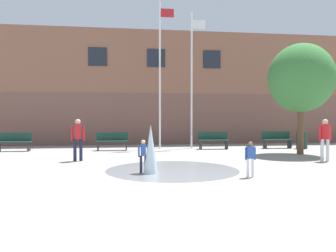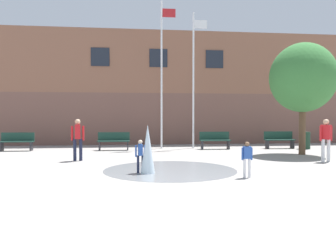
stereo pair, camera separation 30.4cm
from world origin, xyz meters
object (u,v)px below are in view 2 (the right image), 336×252
at_px(teen_by_trashcan, 326,137).
at_px(child_with_pink_shirt, 140,154).
at_px(flagpole_left, 162,70).
at_px(park_bench_under_right_flagpole, 114,141).
at_px(park_bench_near_trashcan, 215,140).
at_px(child_running, 247,157).
at_px(flagpole_right, 194,76).
at_px(trash_can, 305,140).
at_px(adult_watching, 78,136).
at_px(park_bench_far_right, 279,139).
at_px(street_tree_near_building, 303,78).
at_px(park_bench_under_left_flagpole, 17,141).

bearing_deg(teen_by_trashcan, child_with_pink_shirt, 67.65).
bearing_deg(flagpole_left, park_bench_under_right_flagpole, -164.21).
xyz_separation_m(park_bench_under_right_flagpole, park_bench_near_trashcan, (5.24, 0.03, 0.00)).
distance_m(child_running, flagpole_left, 9.65).
xyz_separation_m(flagpole_right, trash_can, (5.73, -1.11, -3.44)).
xyz_separation_m(child_with_pink_shirt, adult_watching, (-2.30, 3.05, 0.35)).
xyz_separation_m(child_with_pink_shirt, teen_by_trashcan, (6.92, 1.74, 0.35)).
bearing_deg(trash_can, park_bench_under_right_flagpole, 177.75).
bearing_deg(park_bench_far_right, teen_by_trashcan, -97.36).
height_order(teen_by_trashcan, flagpole_left, flagpole_left).
bearing_deg(child_running, child_with_pink_shirt, -21.94).
relative_size(adult_watching, trash_can, 1.77).
relative_size(park_bench_far_right, street_tree_near_building, 0.32).
distance_m(child_with_pink_shirt, child_running, 3.07).
relative_size(park_bench_near_trashcan, flagpole_right, 0.22).
distance_m(teen_by_trashcan, street_tree_near_building, 3.47).
height_order(child_with_pink_shirt, adult_watching, adult_watching).
height_order(park_bench_far_right, flagpole_right, flagpole_right).
bearing_deg(flagpole_right, trash_can, -10.94).
bearing_deg(trash_can, child_with_pink_shirt, -142.95).
distance_m(park_bench_far_right, trash_can, 1.28).
bearing_deg(trash_can, teen_by_trashcan, -111.05).
height_order(park_bench_near_trashcan, flagpole_right, flagpole_right).
distance_m(flagpole_left, trash_can, 8.41).
bearing_deg(park_bench_far_right, park_bench_near_trashcan, -179.78).
xyz_separation_m(park_bench_under_right_flagpole, park_bench_far_right, (8.78, 0.04, 0.00)).
bearing_deg(adult_watching, teen_by_trashcan, 73.20).
distance_m(park_bench_under_right_flagpole, teen_by_trashcan, 9.68).
relative_size(park_bench_under_right_flagpole, street_tree_near_building, 0.32).
bearing_deg(street_tree_near_building, park_bench_near_trashcan, 137.63).
distance_m(flagpole_right, street_tree_near_building, 5.58).
height_order(park_bench_near_trashcan, adult_watching, adult_watching).
height_order(flagpole_left, street_tree_near_building, flagpole_left).
bearing_deg(park_bench_near_trashcan, child_running, -98.38).
bearing_deg(park_bench_under_left_flagpole, flagpole_left, 4.11).
distance_m(child_with_pink_shirt, flagpole_right, 8.99).
xyz_separation_m(teen_by_trashcan, child_running, (-4.04, -2.80, -0.35)).
bearing_deg(park_bench_near_trashcan, flagpole_left, 165.82).
distance_m(teen_by_trashcan, child_running, 4.93).
bearing_deg(street_tree_near_building, flagpole_left, 148.61).
distance_m(adult_watching, flagpole_right, 7.75).
bearing_deg(adult_watching, park_bench_under_left_flagpole, -147.91).
distance_m(child_running, street_tree_near_building, 7.39).
bearing_deg(adult_watching, child_running, 42.83).
bearing_deg(flagpole_left, park_bench_under_left_flagpole, -175.89).
bearing_deg(flagpole_left, trash_can, -8.44).
bearing_deg(park_bench_near_trashcan, trash_can, -5.06).
distance_m(child_with_pink_shirt, adult_watching, 3.83).
distance_m(child_running, trash_can, 9.74).
bearing_deg(teen_by_trashcan, flagpole_left, 6.28).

